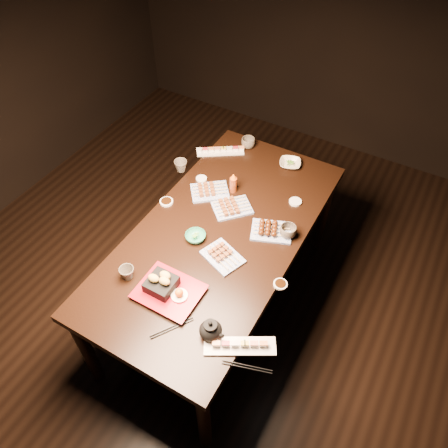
{
  "coord_description": "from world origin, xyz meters",
  "views": [
    {
      "loc": [
        0.93,
        -1.11,
        2.65
      ],
      "look_at": [
        0.07,
        0.39,
        0.77
      ],
      "focal_mm": 35.0,
      "sensor_mm": 36.0,
      "label": 1
    }
  ],
  "objects_px": {
    "yakitori_plate_right": "(223,255)",
    "teacup_far_right": "(248,143)",
    "sushi_platter_far": "(220,150)",
    "dining_table": "(220,270)",
    "edamame_bowl_green": "(196,237)",
    "teapot": "(211,329)",
    "teacup_far_left": "(181,166)",
    "yakitori_plate_center": "(232,206)",
    "edamame_bowl_cream": "(290,164)",
    "teacup_mid_right": "(288,232)",
    "condiment_bottle": "(233,183)",
    "sushi_platter_near": "(240,345)",
    "tempura_tray": "(168,287)",
    "teacup_near_left": "(127,273)",
    "yakitori_plate_left": "(210,189)"
  },
  "relations": [
    {
      "from": "dining_table",
      "to": "sushi_platter_far",
      "type": "height_order",
      "value": "sushi_platter_far"
    },
    {
      "from": "dining_table",
      "to": "teapot",
      "type": "relative_size",
      "value": 13.75
    },
    {
      "from": "dining_table",
      "to": "yakitori_plate_right",
      "type": "bearing_deg",
      "value": -71.31
    },
    {
      "from": "yakitori_plate_center",
      "to": "teacup_near_left",
      "type": "xyz_separation_m",
      "value": [
        -0.23,
        -0.72,
        0.01
      ]
    },
    {
      "from": "teacup_far_left",
      "to": "condiment_bottle",
      "type": "distance_m",
      "value": 0.4
    },
    {
      "from": "edamame_bowl_cream",
      "to": "condiment_bottle",
      "type": "height_order",
      "value": "condiment_bottle"
    },
    {
      "from": "sushi_platter_near",
      "to": "tempura_tray",
      "type": "bearing_deg",
      "value": 140.34
    },
    {
      "from": "dining_table",
      "to": "yakitori_plate_right",
      "type": "relative_size",
      "value": 8.19
    },
    {
      "from": "teapot",
      "to": "yakitori_plate_right",
      "type": "bearing_deg",
      "value": 117.13
    },
    {
      "from": "teacup_far_right",
      "to": "teapot",
      "type": "height_order",
      "value": "teapot"
    },
    {
      "from": "teacup_far_left",
      "to": "tempura_tray",
      "type": "bearing_deg",
      "value": -60.19
    },
    {
      "from": "tempura_tray",
      "to": "yakitori_plate_right",
      "type": "bearing_deg",
      "value": 70.07
    },
    {
      "from": "teacup_far_left",
      "to": "edamame_bowl_green",
      "type": "bearing_deg",
      "value": -48.82
    },
    {
      "from": "edamame_bowl_cream",
      "to": "teacup_near_left",
      "type": "distance_m",
      "value": 1.32
    },
    {
      "from": "yakitori_plate_center",
      "to": "teacup_far_right",
      "type": "bearing_deg",
      "value": 61.72
    },
    {
      "from": "tempura_tray",
      "to": "teapot",
      "type": "xyz_separation_m",
      "value": [
        0.31,
        -0.09,
        -0.0
      ]
    },
    {
      "from": "teacup_far_left",
      "to": "condiment_bottle",
      "type": "xyz_separation_m",
      "value": [
        0.4,
        -0.0,
        0.03
      ]
    },
    {
      "from": "yakitori_plate_right",
      "to": "teacup_far_right",
      "type": "xyz_separation_m",
      "value": [
        -0.34,
        0.95,
        0.01
      ]
    },
    {
      "from": "sushi_platter_far",
      "to": "teacup_far_right",
      "type": "distance_m",
      "value": 0.2
    },
    {
      "from": "dining_table",
      "to": "teacup_far_left",
      "type": "xyz_separation_m",
      "value": [
        -0.5,
        0.35,
        0.42
      ]
    },
    {
      "from": "edamame_bowl_cream",
      "to": "tempura_tray",
      "type": "xyz_separation_m",
      "value": [
        -0.13,
        -1.25,
        0.04
      ]
    },
    {
      "from": "sushi_platter_far",
      "to": "teacup_far_left",
      "type": "height_order",
      "value": "teacup_far_left"
    },
    {
      "from": "edamame_bowl_green",
      "to": "teacup_mid_right",
      "type": "xyz_separation_m",
      "value": [
        0.45,
        0.28,
        0.02
      ]
    },
    {
      "from": "teacup_near_left",
      "to": "teacup_mid_right",
      "type": "xyz_separation_m",
      "value": [
        0.62,
        0.69,
        0.0
      ]
    },
    {
      "from": "yakitori_plate_left",
      "to": "teacup_far_right",
      "type": "xyz_separation_m",
      "value": [
        -0.0,
        0.53,
        0.01
      ]
    },
    {
      "from": "edamame_bowl_cream",
      "to": "condiment_bottle",
      "type": "relative_size",
      "value": 1.0
    },
    {
      "from": "yakitori_plate_center",
      "to": "yakitori_plate_right",
      "type": "xyz_separation_m",
      "value": [
        0.14,
        -0.36,
        -0.0
      ]
    },
    {
      "from": "yakitori_plate_center",
      "to": "teacup_near_left",
      "type": "relative_size",
      "value": 2.84
    },
    {
      "from": "edamame_bowl_green",
      "to": "teacup_mid_right",
      "type": "height_order",
      "value": "teacup_mid_right"
    },
    {
      "from": "yakitori_plate_right",
      "to": "condiment_bottle",
      "type": "bearing_deg",
      "value": 133.32
    },
    {
      "from": "edamame_bowl_cream",
      "to": "teapot",
      "type": "height_order",
      "value": "teapot"
    },
    {
      "from": "edamame_bowl_cream",
      "to": "teapot",
      "type": "xyz_separation_m",
      "value": [
        0.18,
        -1.34,
        0.04
      ]
    },
    {
      "from": "dining_table",
      "to": "edamame_bowl_green",
      "type": "distance_m",
      "value": 0.42
    },
    {
      "from": "sushi_platter_far",
      "to": "yakitori_plate_right",
      "type": "xyz_separation_m",
      "value": [
        0.48,
        -0.8,
        0.01
      ]
    },
    {
      "from": "dining_table",
      "to": "teacup_near_left",
      "type": "distance_m",
      "value": 0.71
    },
    {
      "from": "tempura_tray",
      "to": "teacup_mid_right",
      "type": "distance_m",
      "value": 0.76
    },
    {
      "from": "yakitori_plate_right",
      "to": "teacup_near_left",
      "type": "bearing_deg",
      "value": -115.02
    },
    {
      "from": "dining_table",
      "to": "edamame_bowl_cream",
      "type": "height_order",
      "value": "edamame_bowl_cream"
    },
    {
      "from": "sushi_platter_near",
      "to": "teacup_mid_right",
      "type": "relative_size",
      "value": 3.47
    },
    {
      "from": "edamame_bowl_green",
      "to": "teacup_far_left",
      "type": "height_order",
      "value": "teacup_far_left"
    },
    {
      "from": "yakitori_plate_right",
      "to": "dining_table",
      "type": "bearing_deg",
      "value": 145.36
    },
    {
      "from": "sushi_platter_far",
      "to": "edamame_bowl_green",
      "type": "height_order",
      "value": "sushi_platter_far"
    },
    {
      "from": "tempura_tray",
      "to": "teacup_near_left",
      "type": "distance_m",
      "value": 0.25
    },
    {
      "from": "dining_table",
      "to": "edamame_bowl_green",
      "type": "xyz_separation_m",
      "value": [
        -0.09,
        -0.11,
        0.39
      ]
    },
    {
      "from": "dining_table",
      "to": "yakitori_plate_center",
      "type": "bearing_deg",
      "value": 81.99
    },
    {
      "from": "yakitori_plate_right",
      "to": "teacup_far_right",
      "type": "distance_m",
      "value": 1.0
    },
    {
      "from": "dining_table",
      "to": "condiment_bottle",
      "type": "xyz_separation_m",
      "value": [
        -0.1,
        0.34,
        0.45
      ]
    },
    {
      "from": "yakitori_plate_right",
      "to": "teapot",
      "type": "distance_m",
      "value": 0.47
    },
    {
      "from": "dining_table",
      "to": "tempura_tray",
      "type": "distance_m",
      "value": 0.66
    },
    {
      "from": "yakitori_plate_left",
      "to": "edamame_bowl_green",
      "type": "height_order",
      "value": "yakitori_plate_left"
    }
  ]
}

